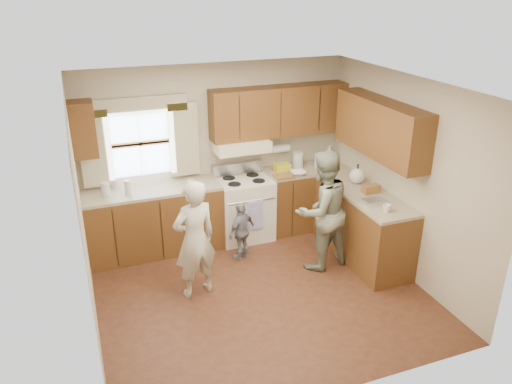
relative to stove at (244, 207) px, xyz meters
name	(u,v)px	position (x,y,z in m)	size (l,w,h in m)	color
room	(260,198)	(-0.30, -1.44, 0.78)	(3.80, 3.80, 3.80)	#432114
kitchen_fixtures	(274,190)	(0.32, -0.36, 0.37)	(3.80, 2.25, 2.15)	#43280E
stove	(244,207)	(0.00, 0.00, 0.00)	(0.76, 0.67, 1.07)	silver
woman_left	(195,239)	(-1.01, -1.18, 0.27)	(0.53, 0.35, 1.46)	beige
woman_right	(322,211)	(0.66, -1.12, 0.33)	(0.77, 0.60, 1.59)	#2B462B
child	(242,231)	(-0.24, -0.59, -0.06)	(0.48, 0.20, 0.82)	gray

